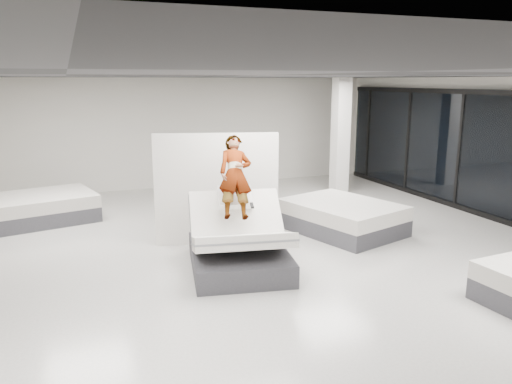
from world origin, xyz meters
The scene contains 8 objects.
room centered at (0.00, 0.00, 1.60)m, with size 14.00×14.04×3.20m.
hero_bed centered at (-0.50, -0.04, 0.41)m, with size 1.90×2.32×1.34m.
person centered at (-0.45, 0.28, 1.28)m, with size 0.58×0.38×1.58m, color slate.
remote centered at (-0.29, -0.10, 1.10)m, with size 0.05×0.14×0.03m, color black.
divider_panel centered at (-0.45, 1.42, 1.08)m, with size 2.37×0.11×2.15m, color silver.
flat_bed_right_far centered at (2.22, 1.23, 0.31)m, with size 2.31×2.68×0.63m.
flat_bed_left_far centered at (-3.75, 4.32, 0.31)m, with size 2.57×2.16×0.61m.
column centered at (4.00, 4.50, 1.60)m, with size 0.40×0.40×3.20m, color silver.
Camera 1 is at (-3.02, -7.59, 3.11)m, focal length 35.00 mm.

